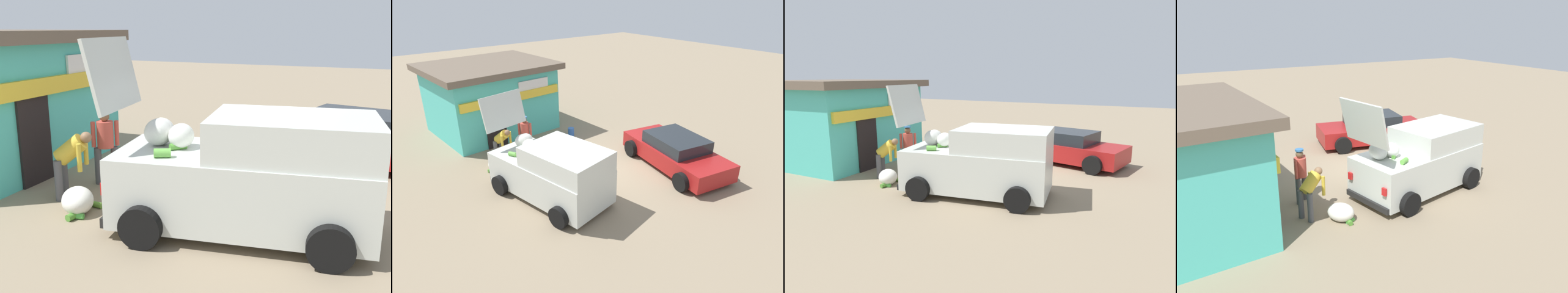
# 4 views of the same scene
# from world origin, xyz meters

# --- Properties ---
(ground_plane) EXTENTS (60.00, 60.00, 0.00)m
(ground_plane) POSITION_xyz_m (0.00, 0.00, 0.00)
(ground_plane) COLOR gray
(delivery_van) EXTENTS (2.76, 4.51, 3.05)m
(delivery_van) POSITION_xyz_m (-2.55, -0.47, 0.97)
(delivery_van) COLOR silver
(delivery_van) RESTS_ON ground_plane
(parked_sedan) EXTENTS (2.86, 4.66, 1.24)m
(parked_sedan) POSITION_xyz_m (2.27, -1.54, 0.60)
(parked_sedan) COLOR maroon
(parked_sedan) RESTS_ON ground_plane
(vendor_standing) EXTENTS (0.48, 0.48, 1.59)m
(vendor_standing) POSITION_xyz_m (-1.56, 2.99, 0.90)
(vendor_standing) COLOR #4C4C51
(vendor_standing) RESTS_ON ground_plane
(customer_bending) EXTENTS (0.67, 0.75, 1.31)m
(customer_bending) POSITION_xyz_m (-2.55, 3.10, 0.80)
(customer_bending) COLOR #4C4C51
(customer_bending) RESTS_ON ground_plane
(unloaded_banana_pile) EXTENTS (0.91, 0.89, 0.47)m
(unloaded_banana_pile) POSITION_xyz_m (-3.12, 2.50, 0.23)
(unloaded_banana_pile) COLOR silver
(unloaded_banana_pile) RESTS_ON ground_plane
(paint_bucket) EXTENTS (0.28, 0.28, 0.40)m
(paint_bucket) POSITION_xyz_m (0.92, 3.27, 0.20)
(paint_bucket) COLOR blue
(paint_bucket) RESTS_ON ground_plane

